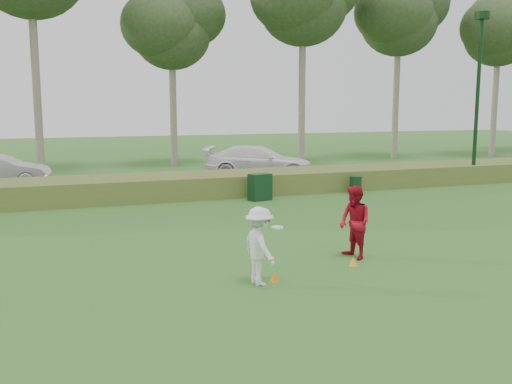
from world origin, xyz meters
name	(u,v)px	position (x,y,z in m)	size (l,w,h in m)	color
ground	(316,272)	(0.00, 0.00, 0.00)	(120.00, 120.00, 0.00)	#296020
reed_strip	(191,185)	(0.00, 12.00, 0.45)	(80.00, 3.00, 0.90)	#506227
park_road	(167,180)	(0.00, 17.00, 0.03)	(80.00, 6.00, 0.06)	#2D2D2D
lamp_post	(479,68)	(14.00, 11.00, 5.59)	(0.70, 0.70, 8.18)	black
tree_4	(171,27)	(2.00, 24.50, 8.59)	(6.24, 6.24, 11.50)	gray
tree_6	(399,14)	(18.00, 23.80, 10.10)	(7.02, 7.02, 13.50)	gray
tree_7	(499,29)	(26.00, 22.80, 9.34)	(6.50, 6.50, 12.50)	gray
player_white	(260,246)	(-1.53, -0.36, 0.84)	(0.91, 1.16, 1.68)	white
player_red	(355,222)	(1.43, 0.77, 0.92)	(0.89, 0.70, 1.84)	#A60E20
cone_orange	(275,276)	(-1.15, -0.28, 0.11)	(0.20, 0.20, 0.22)	orange
cone_yellow	(353,261)	(1.08, 0.18, 0.11)	(0.20, 0.20, 0.22)	gold
utility_cabinet	(260,187)	(2.33, 9.84, 0.54)	(0.86, 0.54, 1.08)	black
trash_bin	(356,185)	(6.82, 9.99, 0.38)	(0.51, 0.51, 0.77)	black
car_mid	(1,170)	(-7.74, 17.58, 0.78)	(1.53, 4.40, 1.45)	silver
car_right	(259,162)	(4.74, 16.34, 0.89)	(2.32, 5.70, 1.65)	white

